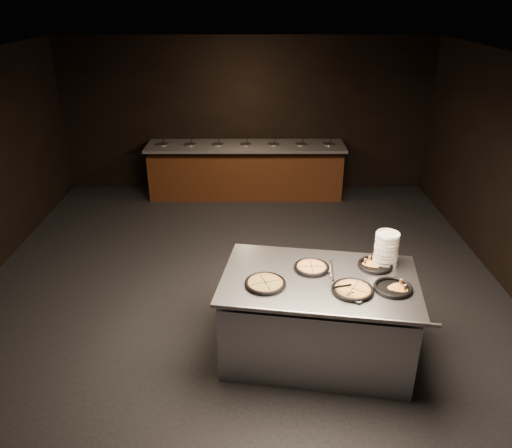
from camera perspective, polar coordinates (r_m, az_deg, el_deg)
The scene contains 11 objects.
room at distance 5.89m, azimuth -1.81°, elevation 3.56°, with size 7.02×8.02×2.92m.
salad_bar at distance 9.57m, azimuth -1.17°, elevation 5.79°, with size 3.70×0.83×1.18m.
serving_counter at distance 5.42m, azimuth 7.00°, elevation -10.70°, with size 2.16×1.57×0.96m.
plate_stack at distance 5.48m, azimuth 14.67°, elevation -2.71°, with size 0.25×0.25×0.35m, color white.
pan_veggie_whole at distance 4.99m, azimuth 1.06°, elevation -6.78°, with size 0.42×0.42×0.04m.
pan_cheese_whole at distance 5.30m, azimuth 6.37°, elevation -4.92°, with size 0.38×0.38×0.04m.
pan_cheese_slices_a at distance 5.46m, azimuth 13.46°, elevation -4.57°, with size 0.37×0.37×0.04m.
pan_cheese_slices_b at distance 4.98m, azimuth 10.99°, elevation -7.37°, with size 0.42×0.42×0.04m.
pan_veggie_slices at distance 5.11m, azimuth 15.38°, elevation -7.01°, with size 0.38×0.38×0.04m.
server_left at distance 5.14m, azimuth 8.60°, elevation -5.23°, with size 0.10×0.35×0.17m.
server_right at distance 4.86m, azimuth 10.29°, elevation -7.44°, with size 0.28×0.25×0.17m.
Camera 1 is at (0.17, -5.47, 3.62)m, focal length 35.00 mm.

